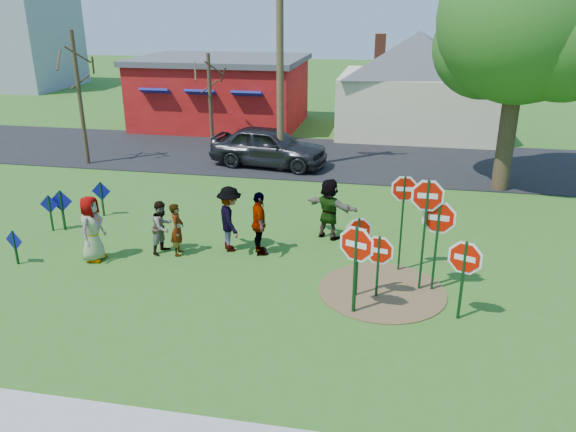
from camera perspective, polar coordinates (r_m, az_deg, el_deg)
name	(u,v)px	position (r m, az deg, el deg)	size (l,w,h in m)	color
ground	(222,260)	(16.00, -6.69, -4.45)	(120.00, 120.00, 0.00)	#33631C
road	(295,156)	(26.54, 0.70, 6.07)	(120.00, 7.50, 0.04)	black
dirt_patch	(382,291)	(14.44, 9.52, -7.48)	(3.20, 3.20, 0.03)	brown
red_building	(222,91)	(33.64, -6.72, 12.48)	(9.40, 7.69, 3.90)	maroon
cream_house	(416,79)	(32.00, 12.91, 13.42)	(9.40, 9.40, 6.50)	beige
distant_building	(5,38)	(54.60, -26.77, 15.83)	(10.00, 8.00, 8.00)	#8C939E
stop_sign_a	(356,251)	(12.73, 6.94, -3.58)	(1.08, 0.43, 2.32)	#0F3918
stop_sign_b	(404,199)	(14.81, 11.66, 1.68)	(0.93, 0.08, 2.79)	#0F3918
stop_sign_c	(426,210)	(13.86, 13.87, 0.62)	(1.07, 0.07, 3.04)	#0F3918
stop_sign_d	(438,224)	(14.05, 15.01, -0.82)	(1.11, 0.17, 2.52)	#0F3918
stop_sign_e	(379,254)	(13.66, 9.20, -3.86)	(0.97, 0.20, 1.75)	#0F3918
stop_sign_f	(465,263)	(13.07, 17.50, -4.53)	(0.99, 0.41, 2.06)	#0F3918
stop_sign_g	(358,240)	(13.48, 7.13, -2.39)	(0.83, 0.43, 2.19)	#0F3918
blue_diamond_a	(15,244)	(17.13, -26.02, -2.56)	(0.58, 0.14, 1.01)	#0F3918
blue_diamond_b	(50,209)	(19.14, -23.04, 0.68)	(0.60, 0.08, 1.19)	#0F3918
blue_diamond_c	(62,206)	(19.06, -22.00, 0.99)	(0.72, 0.09, 1.33)	#0F3918
blue_diamond_d	(102,195)	(19.89, -18.41, 2.03)	(0.66, 0.07, 1.21)	#0F3918
person_a	(92,229)	(16.45, -19.31, -1.22)	(0.92, 0.60, 1.89)	#43499B
person_b	(177,229)	(16.25, -11.19, -1.34)	(0.56, 0.37, 1.54)	#28756D
person_c	(162,227)	(16.49, -12.64, -1.08)	(0.76, 0.59, 1.56)	brown
person_d	(230,219)	(16.24, -5.94, -0.31)	(1.25, 0.72, 1.93)	#313136
person_e	(259,224)	(15.93, -2.94, -0.78)	(1.09, 0.46, 1.87)	#482F5A
person_f	(329,209)	(17.06, 4.21, 0.74)	(1.76, 0.56, 1.89)	#1B4D22
suv	(269,146)	(24.73, -1.95, 7.09)	(2.06, 5.12, 1.74)	#2E2E33
utility_pole	(280,51)	(23.47, -0.82, 16.45)	(2.32, 0.30, 9.49)	#4C3823
leafy_tree	(526,28)	(22.34, 23.05, 17.13)	(6.50, 5.93, 9.24)	#382819
bare_tree_west	(77,80)	(26.19, -20.61, 12.84)	(1.80, 1.80, 5.75)	#382819
bare_tree_east	(210,87)	(28.27, -7.97, 12.84)	(1.80, 1.80, 4.55)	#382819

